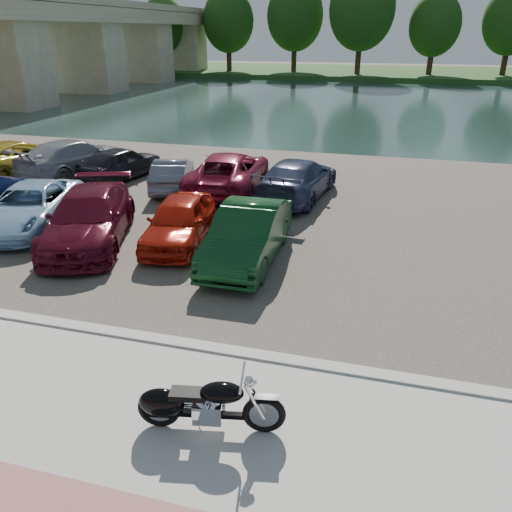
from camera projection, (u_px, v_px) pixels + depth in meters
The scene contains 19 objects.
ground at pixel (209, 429), 8.00m from camera, with size 200.00×200.00×0.00m, color #595447.
promenade at pixel (184, 476), 7.10m from camera, with size 60.00×6.00×0.10m, color #A8A59E.
kerb at pixel (244, 354), 9.73m from camera, with size 60.00×0.30×0.14m, color #A8A59E.
parking_lot at pixel (316, 210), 17.66m from camera, with size 60.00×18.00×0.04m, color #3D3831.
river at pixel (368, 104), 43.16m from camera, with size 120.00×40.00×0.00m, color #1B302D.
far_bank at pixel (382, 73), 71.16m from camera, with size 120.00×24.00×0.60m, color #224518.
bridge at pixel (81, 34), 48.44m from camera, with size 7.00×56.00×8.55m.
far_trees at pixel (422, 15), 61.70m from camera, with size 70.25×10.68×12.52m.
motorcycle at pixel (197, 404), 7.72m from camera, with size 2.31×0.84×1.05m.
car_2 at pixel (30, 207), 15.89m from camera, with size 2.23×4.85×1.35m, color #9FC7E7.
car_3 at pixel (89, 218), 14.70m from camera, with size 2.12×5.21×1.51m, color #4F0B1B.
car_4 at pixel (179, 221), 14.67m from camera, with size 1.61×4.01×1.37m, color #A7190B.
car_5 at pixel (248, 234), 13.53m from camera, with size 1.60×4.58×1.51m, color #0F3A1A.
car_6 at pixel (15, 157), 21.98m from camera, with size 2.37×5.14×1.43m, color gold.
car_7 at pixel (74, 157), 21.60m from camera, with size 2.16×5.32×1.54m, color gray.
car_8 at pixel (121, 163), 21.10m from camera, with size 1.62×4.03×1.37m, color black.
car_9 at pixel (173, 174), 19.70m from camera, with size 1.31×3.75×1.24m, color slate.
car_10 at pixel (229, 172), 19.46m from camera, with size 2.53×5.48×1.52m, color maroon.
car_11 at pixel (297, 179), 18.63m from camera, with size 2.07×5.10×1.48m, color #2B3353.
Camera 1 is at (2.34, -5.72, 5.85)m, focal length 35.00 mm.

